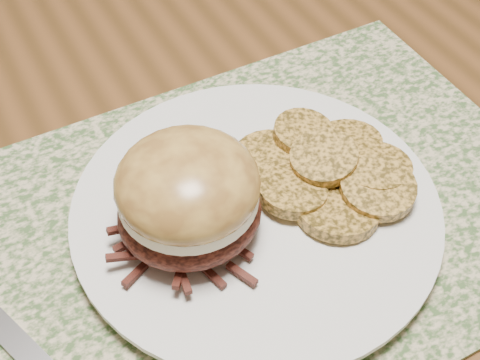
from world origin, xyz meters
name	(u,v)px	position (x,y,z in m)	size (l,w,h in m)	color
ground	(245,347)	(0.00, 0.00, 0.00)	(3.50, 3.50, 0.00)	brown
dining_table	(248,66)	(0.00, 0.00, 0.67)	(1.50, 0.90, 0.75)	brown
placemat	(267,214)	(-0.12, -0.26, 0.75)	(0.45, 0.33, 0.00)	#3E5B2F
dinner_plate	(256,211)	(-0.13, -0.26, 0.76)	(0.26, 0.26, 0.02)	white
pork_sandwich	(188,196)	(-0.19, -0.25, 0.81)	(0.11, 0.10, 0.08)	black
roasted_potatoes	(329,170)	(-0.07, -0.26, 0.78)	(0.14, 0.15, 0.03)	#BE8A38
fork	(8,334)	(-0.33, -0.27, 0.76)	(0.08, 0.19, 0.00)	#BBBBC2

